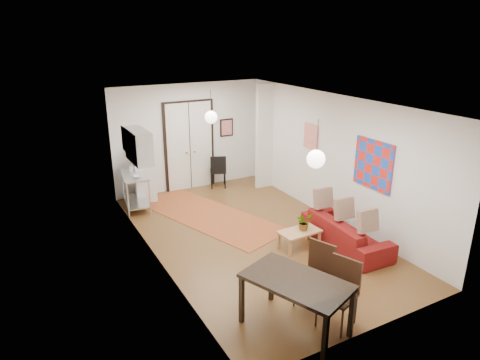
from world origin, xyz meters
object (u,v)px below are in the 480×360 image
coffee_table (300,233)px  dining_table (296,285)px  kitchen_counter (135,186)px  dining_chair_far (333,286)px  dining_chair_near (310,269)px  fridge (144,173)px  black_side_chair (217,167)px  sofa (346,232)px

coffee_table → dining_table: size_ratio=0.50×
kitchen_counter → dining_chair_far: dining_chair_far is taller
kitchen_counter → dining_chair_near: (1.37, -5.22, 0.03)m
coffee_table → dining_table: (-1.56, -2.04, 0.42)m
dining_chair_near → fridge: bearing=168.8°
dining_chair_near → dining_chair_far: size_ratio=1.00×
dining_chair_far → black_side_chair: 6.38m
sofa → black_side_chair: bearing=12.7°
coffee_table → fridge: bearing=116.0°
sofa → dining_chair_near: bearing=126.2°
coffee_table → dining_chair_near: size_ratio=0.83×
coffee_table → kitchen_counter: bearing=122.7°
coffee_table → dining_chair_far: (-0.96, -2.14, 0.28)m
fridge → dining_chair_far: size_ratio=1.40×
black_side_chair → dining_chair_far: bearing=102.5°
black_side_chair → sofa: bearing=121.7°
kitchen_counter → black_side_chair: black_side_chair is taller
coffee_table → kitchen_counter: kitchen_counter is taller
sofa → dining_table: dining_table is taller
fridge → dining_table: 6.10m
dining_chair_near → black_side_chair: (1.08, 5.72, -0.05)m
coffee_table → black_side_chair: 4.15m
fridge → dining_chair_far: (1.01, -6.19, -0.12)m
sofa → coffee_table: sofa is taller
fridge → dining_chair_far: 6.28m
fridge → black_side_chair: bearing=10.5°
sofa → dining_table: bearing=127.3°
coffee_table → black_side_chair: black_side_chair is taller
dining_chair_far → dining_table: bearing=-121.5°
dining_chair_near → black_side_chair: size_ratio=1.10×
coffee_table → dining_chair_near: (-0.96, -1.58, 0.28)m
dining_table → dining_chair_near: dining_chair_near is taller
kitchen_counter → dining_chair_near: bearing=-67.3°
dining_chair_far → black_side_chair: size_ratio=1.10×
coffee_table → black_side_chair: (0.12, 4.14, 0.23)m
dining_table → black_side_chair: black_side_chair is taller
sofa → dining_chair_near: size_ratio=2.01×
kitchen_counter → dining_chair_near: 5.40m
fridge → kitchen_counter: bearing=-123.4°
dining_table → dining_chair_near: (0.60, 0.46, -0.14)m
coffee_table → fridge: fridge is taller
dining_table → black_side_chair: size_ratio=1.82×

